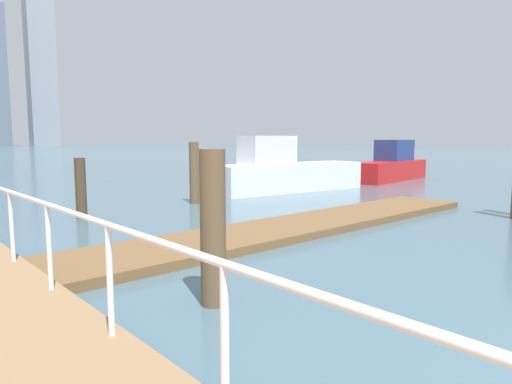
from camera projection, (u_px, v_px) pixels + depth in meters
name	position (u px, v px, depth m)	size (l,w,h in m)	color
ground_plane	(23.00, 196.00, 17.60)	(300.00, 300.00, 0.00)	#476675
floating_dock	(296.00, 227.00, 10.97)	(13.24, 2.00, 0.18)	brown
dock_piling_0	(194.00, 173.00, 15.40)	(0.33, 0.33, 2.12)	brown
dock_piling_3	(213.00, 228.00, 5.93)	(0.34, 0.34, 2.10)	brown
dock_piling_4	(81.00, 188.00, 12.55)	(0.30, 0.30, 1.70)	#473826
moored_boat_2	(391.00, 166.00, 24.20)	(6.34, 2.41, 2.17)	red
moored_boat_4	(285.00, 172.00, 19.09)	(7.14, 2.53, 2.34)	white
skyline_tower_4	(39.00, 34.00, 145.24)	(8.20, 8.01, 71.65)	#8C939E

